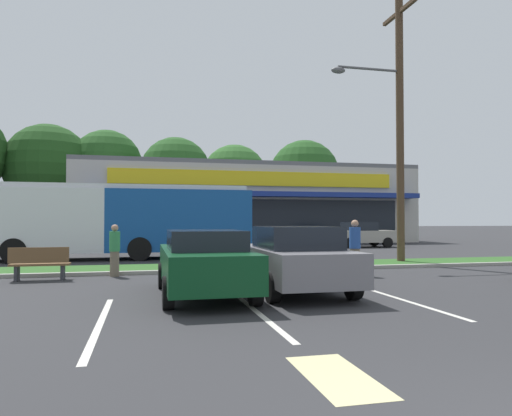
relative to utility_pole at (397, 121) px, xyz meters
name	(u,v)px	position (x,y,z in m)	size (l,w,h in m)	color
grass_median	(243,266)	(-6.21, -0.18, -5.58)	(56.00, 2.20, 0.12)	#2D5B23
curb_lip	(251,270)	(-6.21, -1.40, -5.58)	(56.00, 0.24, 0.12)	#99968C
parking_stripe_0	(100,323)	(-10.36, -8.47, -5.64)	(0.12, 4.80, 0.01)	silver
parking_stripe_1	(257,312)	(-7.60, -8.12, -5.64)	(0.12, 4.80, 0.01)	silver
parking_stripe_2	(400,299)	(-4.24, -7.41, -5.64)	(0.12, 4.80, 0.01)	silver
lot_arrow	(337,376)	(-7.58, -11.86, -5.64)	(0.70, 1.60, 0.01)	beige
storefront_building	(242,205)	(-1.84, 21.52, -2.63)	(25.65, 12.74, 6.01)	#BCB7AD
tree_left	(48,167)	(-18.65, 31.23, 1.15)	(8.07, 8.07, 10.83)	#473323
tree_mid_left	(107,165)	(-13.37, 31.86, 1.52)	(6.91, 6.91, 10.62)	#473323
tree_mid	(175,172)	(-6.83, 28.91, 0.65)	(6.71, 6.71, 9.66)	#473323
tree_mid_right	(235,177)	(-0.90, 29.88, 0.38)	(6.59, 6.59, 9.32)	#473323
tree_right	(304,175)	(6.00, 28.43, 0.62)	(7.05, 7.05, 9.80)	#473323
utility_pole	(397,121)	(0.00, 0.00, 0.00)	(3.03, 2.40, 10.58)	#4C3826
city_bus	(120,219)	(-10.74, 4.93, -3.87)	(11.50, 2.75, 3.25)	#144793
bus_stop_bench	(40,263)	(-12.56, -2.25, -5.14)	(1.60, 0.45, 0.95)	brown
car_1	(204,262)	(-8.35, -6.10, -4.86)	(1.93, 4.67, 1.49)	#0C3F1E
car_3	(361,234)	(3.77, 10.96, -4.83)	(4.14, 2.01, 1.59)	#9E998C
car_4	(294,258)	(-6.16, -5.91, -4.84)	(2.02, 4.53, 1.56)	slate
pedestrian_near_bench	(355,247)	(-3.27, -3.12, -4.77)	(0.35, 0.35, 1.73)	#726651
pedestrian_by_pole	(115,250)	(-10.54, -1.72, -4.84)	(0.32, 0.32, 1.58)	#726651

